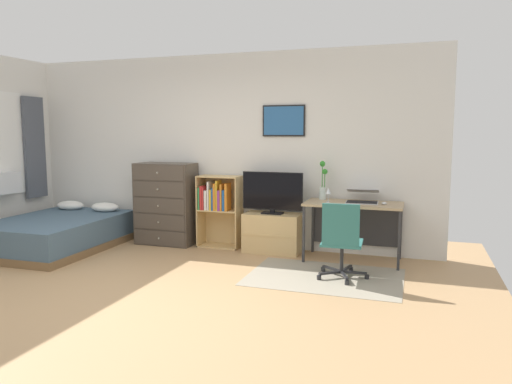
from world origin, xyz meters
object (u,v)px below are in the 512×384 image
(office_chair, at_px, (341,239))
(dresser, at_px, (166,204))
(tv_stand, at_px, (273,233))
(bamboo_vase, at_px, (323,181))
(wine_glass, at_px, (328,192))
(computer_mouse, at_px, (384,203))
(bed, at_px, (57,233))
(television, at_px, (272,193))
(bookshelf, at_px, (218,205))
(desk, at_px, (354,212))
(laptop, at_px, (362,197))

(office_chair, bearing_deg, dresser, 157.80)
(dresser, xyz_separation_m, tv_stand, (1.61, 0.02, -0.32))
(bamboo_vase, xyz_separation_m, wine_glass, (0.12, -0.25, -0.10))
(bamboo_vase, bearing_deg, tv_stand, -173.18)
(office_chair, distance_m, computer_mouse, 0.94)
(bed, bearing_deg, tv_stand, 13.47)
(television, bearing_deg, dresser, 179.74)
(office_chair, xyz_separation_m, computer_mouse, (0.39, 0.80, 0.30))
(office_chair, xyz_separation_m, bamboo_vase, (-0.41, 1.03, 0.52))
(dresser, distance_m, television, 1.62)
(bookshelf, relative_size, television, 1.22)
(bed, bearing_deg, television, 13.06)
(bed, xyz_separation_m, bookshelf, (2.09, 0.81, 0.38))
(bookshelf, xyz_separation_m, bamboo_vase, (1.48, 0.03, 0.38))
(desk, bearing_deg, wine_glass, -155.28)
(laptop, xyz_separation_m, computer_mouse, (0.28, -0.12, -0.05))
(office_chair, height_order, laptop, laptop)
(desk, relative_size, computer_mouse, 11.51)
(bookshelf, bearing_deg, bamboo_vase, 1.32)
(laptop, bearing_deg, wine_glass, -162.30)
(bed, xyz_separation_m, television, (2.91, 0.74, 0.59))
(tv_stand, height_order, bamboo_vase, bamboo_vase)
(bookshelf, bearing_deg, bed, -158.84)
(dresser, bearing_deg, television, -0.26)
(dresser, bearing_deg, office_chair, -19.24)
(television, bearing_deg, computer_mouse, -4.75)
(dresser, distance_m, desk, 2.69)
(office_chair, bearing_deg, desk, 85.85)
(television, bearing_deg, office_chair, -41.02)
(dresser, distance_m, laptop, 2.80)
(laptop, bearing_deg, tv_stand, 176.63)
(bed, distance_m, television, 3.06)
(bookshelf, bearing_deg, computer_mouse, -4.73)
(dresser, bearing_deg, wine_glass, -3.68)
(desk, bearing_deg, tv_stand, 178.61)
(bed, relative_size, bamboo_vase, 3.89)
(bookshelf, bearing_deg, tv_stand, -3.13)
(bookshelf, bearing_deg, dresser, -175.67)
(dresser, xyz_separation_m, bookshelf, (0.79, 0.06, 0.01))
(bamboo_vase, bearing_deg, computer_mouse, -15.56)
(television, distance_m, laptop, 1.18)
(television, bearing_deg, laptop, 0.14)
(office_chair, distance_m, bamboo_vase, 1.22)
(tv_stand, xyz_separation_m, bamboo_vase, (0.66, 0.08, 0.71))
(desk, distance_m, bamboo_vase, 0.57)
(bed, xyz_separation_m, desk, (4.00, 0.74, 0.38))
(television, height_order, office_chair, television)
(desk, xyz_separation_m, wine_glass, (-0.31, -0.14, 0.27))
(wine_glass, bearing_deg, bed, -170.79)
(bookshelf, xyz_separation_m, tv_stand, (0.82, -0.04, -0.34))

